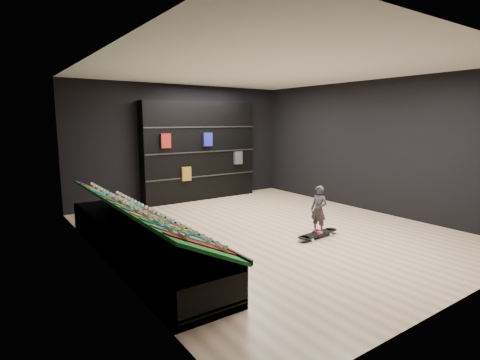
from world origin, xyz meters
TOP-DOWN VIEW (x-y plane):
  - floor at (0.00, 0.00)m, footprint 6.00×7.00m
  - ceiling at (0.00, 0.00)m, footprint 6.00×7.00m
  - wall_back at (0.00, 3.50)m, footprint 6.00×0.02m
  - wall_front at (0.00, -3.50)m, footprint 6.00×0.02m
  - wall_left at (-3.00, 0.00)m, footprint 0.02×7.00m
  - wall_right at (3.00, 0.00)m, footprint 0.02×7.00m
  - display_rack at (-2.55, 0.00)m, footprint 0.90×4.50m
  - turf_ramp at (-2.50, 0.00)m, footprint 0.92×4.50m
  - back_shelving at (0.39, 3.32)m, footprint 3.20×0.37m
  - floor_skateboard at (0.46, -0.88)m, footprint 1.00×0.30m
  - child at (0.46, -0.88)m, footprint 0.17×0.21m
  - display_board_0 at (-2.49, -1.90)m, footprint 0.93×0.22m
  - display_board_1 at (-2.49, -1.55)m, footprint 0.93×0.22m
  - display_board_2 at (-2.49, -1.21)m, footprint 0.93×0.22m
  - display_board_3 at (-2.49, -0.86)m, footprint 0.93×0.22m
  - display_board_4 at (-2.49, -0.52)m, footprint 0.93×0.22m
  - display_board_5 at (-2.49, -0.17)m, footprint 0.93×0.22m
  - display_board_6 at (-2.49, 0.17)m, footprint 0.93×0.22m
  - display_board_7 at (-2.49, 0.52)m, footprint 0.93×0.22m
  - display_board_8 at (-2.49, 0.86)m, footprint 0.93×0.22m
  - display_board_9 at (-2.49, 1.21)m, footprint 0.93×0.22m
  - display_board_10 at (-2.49, 1.55)m, footprint 0.93×0.22m
  - display_board_11 at (-2.49, 1.90)m, footprint 0.93×0.22m

SIDE VIEW (x-z plane):
  - floor at x=0.00m, z-range -0.01..0.01m
  - floor_skateboard at x=0.46m, z-range 0.00..0.09m
  - display_rack at x=-2.55m, z-range 0.00..0.50m
  - child at x=0.46m, z-range 0.09..0.61m
  - turf_ramp at x=-2.50m, z-range 0.48..0.94m
  - display_board_0 at x=-2.49m, z-range 0.49..0.99m
  - display_board_1 at x=-2.49m, z-range 0.49..0.99m
  - display_board_2 at x=-2.49m, z-range 0.49..0.99m
  - display_board_3 at x=-2.49m, z-range 0.49..0.99m
  - display_board_4 at x=-2.49m, z-range 0.49..0.99m
  - display_board_5 at x=-2.49m, z-range 0.49..0.99m
  - display_board_6 at x=-2.49m, z-range 0.49..0.99m
  - display_board_7 at x=-2.49m, z-range 0.49..0.99m
  - display_board_8 at x=-2.49m, z-range 0.49..0.99m
  - display_board_9 at x=-2.49m, z-range 0.49..0.99m
  - display_board_10 at x=-2.49m, z-range 0.49..0.99m
  - display_board_11 at x=-2.49m, z-range 0.49..0.99m
  - back_shelving at x=0.39m, z-range 0.00..2.56m
  - wall_back at x=0.00m, z-range 0.00..3.00m
  - wall_front at x=0.00m, z-range 0.00..3.00m
  - wall_left at x=-3.00m, z-range 0.00..3.00m
  - wall_right at x=3.00m, z-range 0.00..3.00m
  - ceiling at x=0.00m, z-range 3.00..3.00m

